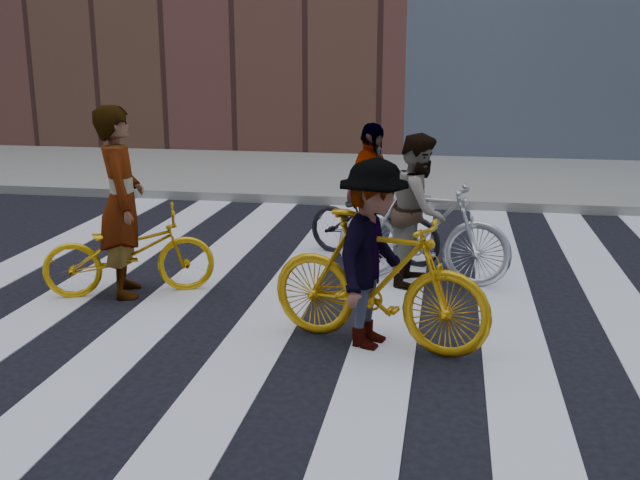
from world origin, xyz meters
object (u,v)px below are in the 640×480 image
(bike_yellow_left, at_px, (129,252))
(bike_silver_mid, at_px, (423,232))
(bike_yellow_right, at_px, (378,280))
(rider_mid, at_px, (419,209))
(rider_right, at_px, (373,255))
(rider_left, at_px, (121,202))
(bike_dark_rear, at_px, (374,222))
(rider_rear, at_px, (370,192))

(bike_yellow_left, bearing_deg, bike_silver_mid, -95.45)
(bike_yellow_right, distance_m, rider_mid, 1.89)
(rider_right, bearing_deg, rider_left, 85.87)
(bike_silver_mid, relative_size, rider_mid, 1.16)
(bike_silver_mid, height_order, rider_mid, rider_mid)
(bike_yellow_right, bearing_deg, rider_right, 105.54)
(bike_dark_rear, height_order, rider_left, rider_left)
(bike_silver_mid, relative_size, rider_right, 1.17)
(bike_silver_mid, distance_m, rider_rear, 1.08)
(bike_yellow_left, distance_m, bike_dark_rear, 2.90)
(bike_yellow_right, xyz_separation_m, rider_rear, (-0.37, 2.67, 0.23))
(bike_yellow_left, height_order, bike_yellow_right, bike_yellow_right)
(rider_left, bearing_deg, bike_yellow_left, -112.78)
(rider_rear, bearing_deg, rider_left, 149.24)
(bike_yellow_left, height_order, rider_rear, rider_rear)
(bike_silver_mid, relative_size, rider_rear, 1.15)
(bike_dark_rear, distance_m, rider_rear, 0.36)
(bike_yellow_left, distance_m, rider_right, 2.78)
(bike_dark_rear, bearing_deg, bike_yellow_right, -150.74)
(bike_dark_rear, height_order, rider_mid, rider_mid)
(rider_left, xyz_separation_m, rider_right, (2.64, -0.94, -0.16))
(bike_yellow_right, height_order, rider_rear, rider_rear)
(rider_rear, bearing_deg, rider_right, -150.74)
(bike_dark_rear, bearing_deg, rider_right, -151.80)
(bike_yellow_left, relative_size, rider_left, 0.89)
(rider_mid, bearing_deg, bike_dark_rear, 42.41)
(rider_left, bearing_deg, bike_yellow_right, -132.11)
(bike_yellow_right, xyz_separation_m, rider_left, (-2.69, 0.94, 0.38))
(rider_right, bearing_deg, rider_rear, 22.27)
(rider_rear, bearing_deg, bike_dark_rear, -67.48)
(bike_silver_mid, bearing_deg, bike_yellow_right, 178.82)
(bike_dark_rear, bearing_deg, bike_silver_mid, -120.62)
(bike_dark_rear, height_order, rider_right, rider_right)
(rider_mid, bearing_deg, bike_yellow_left, 115.48)
(bike_yellow_left, distance_m, rider_left, 0.52)
(rider_right, bearing_deg, rider_mid, 6.49)
(rider_left, height_order, rider_rear, rider_left)
(rider_left, bearing_deg, bike_silver_mid, -95.72)
(rider_mid, distance_m, rider_rear, 1.02)
(bike_yellow_left, relative_size, bike_silver_mid, 0.91)
(bike_silver_mid, xyz_separation_m, bike_yellow_right, (-0.30, -1.86, 0.02))
(bike_yellow_right, relative_size, bike_dark_rear, 1.11)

